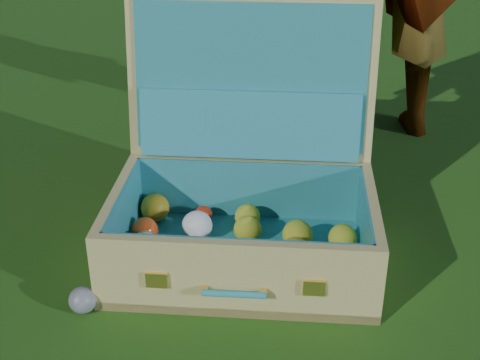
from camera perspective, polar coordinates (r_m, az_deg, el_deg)
name	(u,v)px	position (r m, az deg, el deg)	size (l,w,h in m)	color
ground	(285,263)	(1.66, 3.87, -7.08)	(60.00, 60.00, 0.00)	#215114
stray_ball	(83,300)	(1.53, -13.29, -9.94)	(0.06, 0.06, 0.06)	#3B659A
suitcase	(243,186)	(1.64, 0.23, -0.51)	(0.70, 0.61, 0.60)	#DBC575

